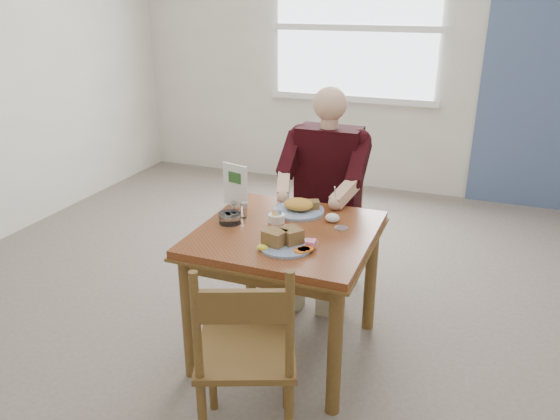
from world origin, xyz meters
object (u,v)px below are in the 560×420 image
at_px(diner, 325,179).
at_px(chair_near, 246,355).
at_px(table, 286,249).
at_px(near_plate, 286,241).
at_px(far_plate, 300,207).
at_px(chair_far, 328,222).

bearing_deg(diner, chair_near, -86.40).
bearing_deg(chair_near, table, 97.11).
distance_m(table, diner, 0.73).
xyz_separation_m(near_plate, far_plate, (-0.09, 0.46, -0.00)).
height_order(table, chair_far, chair_far).
xyz_separation_m(chair_near, far_plate, (-0.11, 0.99, 0.30)).
bearing_deg(far_plate, chair_far, 88.15).
relative_size(chair_far, near_plate, 2.79).
bearing_deg(far_plate, near_plate, -79.23).
relative_size(chair_far, chair_near, 1.00).
height_order(near_plate, far_plate, near_plate).
bearing_deg(far_plate, chair_near, -83.78).
bearing_deg(far_plate, table, -86.23).
relative_size(table, far_plate, 2.37).
bearing_deg(chair_near, far_plate, 96.22).
distance_m(chair_near, near_plate, 0.61).
relative_size(chair_far, far_plate, 2.45).
bearing_deg(diner, near_plate, -85.58).
xyz_separation_m(table, far_plate, (-0.02, 0.26, 0.14)).
distance_m(near_plate, far_plate, 0.47).
bearing_deg(chair_near, diner, 93.60).
height_order(chair_near, near_plate, chair_near).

